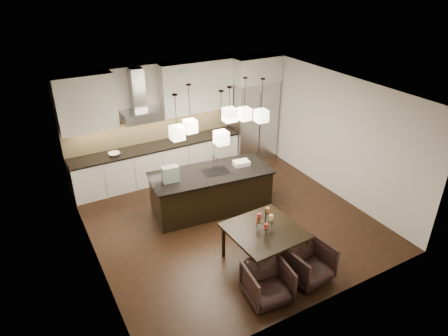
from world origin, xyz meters
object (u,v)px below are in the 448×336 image
dining_table (264,246)px  armchair_left (268,283)px  refrigerator (253,121)px  island_body (211,191)px  armchair_right (308,263)px

dining_table → armchair_left: dining_table is taller
refrigerator → island_body: 2.94m
refrigerator → island_body: bearing=-140.7°
island_body → armchair_right: island_body is taller
refrigerator → island_body: (-2.22, -1.82, -0.64)m
armchair_left → armchair_right: (0.87, 0.04, 0.01)m
refrigerator → island_body: size_ratio=0.86×
refrigerator → dining_table: (-2.22, -3.87, -0.71)m
refrigerator → armchair_left: 5.38m
refrigerator → dining_table: refrigerator is taller
armchair_left → dining_table: bearing=66.7°
dining_table → armchair_left: (-0.43, -0.75, -0.04)m
refrigerator → island_body: refrigerator is taller
island_body → dining_table: island_body is taller
refrigerator → armchair_left: (-2.66, -4.62, -0.75)m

